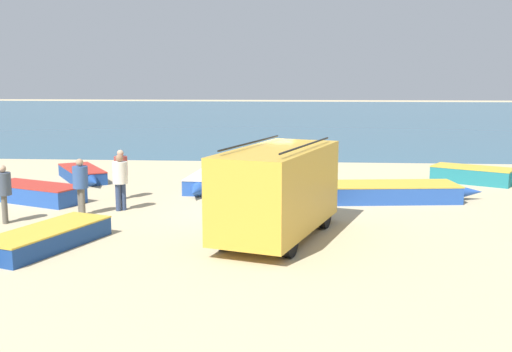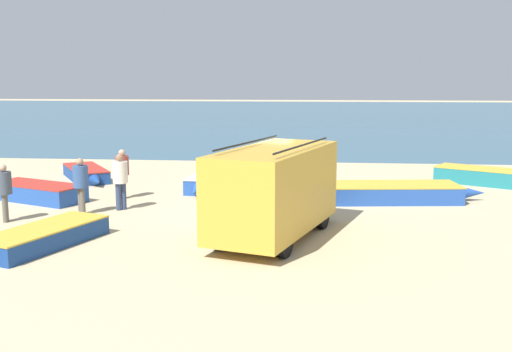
{
  "view_description": "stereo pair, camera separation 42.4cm",
  "coord_description": "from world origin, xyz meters",
  "px_view_note": "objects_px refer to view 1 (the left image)",
  "views": [
    {
      "loc": [
        1.52,
        -17.86,
        4.15
      ],
      "look_at": [
        0.02,
        1.38,
        1.0
      ],
      "focal_mm": 42.0,
      "sensor_mm": 36.0,
      "label": 1
    },
    {
      "loc": [
        1.94,
        -17.82,
        4.15
      ],
      "look_at": [
        0.02,
        1.38,
        1.0
      ],
      "focal_mm": 42.0,
      "sensor_mm": 36.0,
      "label": 2
    }
  ],
  "objects_px": {
    "fishing_rowboat_2": "(83,174)",
    "fisherman_0": "(3,188)",
    "fishing_rowboat_0": "(211,180)",
    "fishing_rowboat_3": "(43,239)",
    "fishing_rowboat_1": "(395,192)",
    "fishing_rowboat_6": "(32,193)",
    "fisherman_2": "(120,177)",
    "fisherman_1": "(121,170)",
    "fishing_rowboat_5": "(476,175)",
    "parked_van": "(278,189)",
    "fisherman_3": "(80,182)"
  },
  "relations": [
    {
      "from": "fishing_rowboat_5",
      "to": "fisherman_3",
      "type": "height_order",
      "value": "fisherman_3"
    },
    {
      "from": "fishing_rowboat_0",
      "to": "fisherman_3",
      "type": "distance_m",
      "value": 6.04
    },
    {
      "from": "fisherman_3",
      "to": "fisherman_0",
      "type": "bearing_deg",
      "value": 170.42
    },
    {
      "from": "fishing_rowboat_0",
      "to": "fisherman_0",
      "type": "height_order",
      "value": "fisherman_0"
    },
    {
      "from": "fishing_rowboat_3",
      "to": "fisherman_1",
      "type": "bearing_deg",
      "value": -161.17
    },
    {
      "from": "fishing_rowboat_5",
      "to": "fisherman_1",
      "type": "xyz_separation_m",
      "value": [
        -13.23,
        -4.31,
        0.71
      ]
    },
    {
      "from": "fishing_rowboat_6",
      "to": "fisherman_2",
      "type": "distance_m",
      "value": 3.76
    },
    {
      "from": "parked_van",
      "to": "fishing_rowboat_2",
      "type": "height_order",
      "value": "parked_van"
    },
    {
      "from": "parked_van",
      "to": "fishing_rowboat_6",
      "type": "height_order",
      "value": "parked_van"
    },
    {
      "from": "fishing_rowboat_3",
      "to": "fisherman_1",
      "type": "relative_size",
      "value": 2.46
    },
    {
      "from": "fishing_rowboat_5",
      "to": "parked_van",
      "type": "bearing_deg",
      "value": -100.01
    },
    {
      "from": "fishing_rowboat_1",
      "to": "fishing_rowboat_2",
      "type": "height_order",
      "value": "fishing_rowboat_1"
    },
    {
      "from": "fishing_rowboat_3",
      "to": "fishing_rowboat_0",
      "type": "bearing_deg",
      "value": -178.36
    },
    {
      "from": "fishing_rowboat_2",
      "to": "fishing_rowboat_3",
      "type": "relative_size",
      "value": 0.94
    },
    {
      "from": "fishing_rowboat_2",
      "to": "fishing_rowboat_5",
      "type": "bearing_deg",
      "value": 59.46
    },
    {
      "from": "fishing_rowboat_0",
      "to": "fishing_rowboat_3",
      "type": "xyz_separation_m",
      "value": [
        -2.83,
        -8.7,
        -0.04
      ]
    },
    {
      "from": "fisherman_3",
      "to": "fisherman_1",
      "type": "bearing_deg",
      "value": 38.18
    },
    {
      "from": "fishing_rowboat_2",
      "to": "fisherman_0",
      "type": "distance_m",
      "value": 7.41
    },
    {
      "from": "fisherman_0",
      "to": "fishing_rowboat_5",
      "type": "bearing_deg",
      "value": -176.65
    },
    {
      "from": "fishing_rowboat_2",
      "to": "fishing_rowboat_5",
      "type": "relative_size",
      "value": 1.07
    },
    {
      "from": "fishing_rowboat_3",
      "to": "fishing_rowboat_6",
      "type": "height_order",
      "value": "fishing_rowboat_6"
    },
    {
      "from": "parked_van",
      "to": "fishing_rowboat_2",
      "type": "relative_size",
      "value": 1.33
    },
    {
      "from": "fishing_rowboat_0",
      "to": "fisherman_3",
      "type": "height_order",
      "value": "fisherman_3"
    },
    {
      "from": "fishing_rowboat_6",
      "to": "fisherman_0",
      "type": "height_order",
      "value": "fisherman_0"
    },
    {
      "from": "fishing_rowboat_6",
      "to": "fisherman_3",
      "type": "xyz_separation_m",
      "value": [
        2.47,
        -1.97,
        0.75
      ]
    },
    {
      "from": "fisherman_0",
      "to": "fisherman_1",
      "type": "relative_size",
      "value": 0.99
    },
    {
      "from": "parked_van",
      "to": "fishing_rowboat_0",
      "type": "relative_size",
      "value": 1.03
    },
    {
      "from": "fishing_rowboat_1",
      "to": "fisherman_3",
      "type": "xyz_separation_m",
      "value": [
        -9.92,
        -3.01,
        0.75
      ]
    },
    {
      "from": "fishing_rowboat_3",
      "to": "fisherman_3",
      "type": "height_order",
      "value": "fisherman_3"
    },
    {
      "from": "fishing_rowboat_3",
      "to": "fisherman_0",
      "type": "relative_size",
      "value": 2.49
    },
    {
      "from": "fishing_rowboat_0",
      "to": "fishing_rowboat_3",
      "type": "relative_size",
      "value": 1.21
    },
    {
      "from": "fishing_rowboat_1",
      "to": "fisherman_2",
      "type": "height_order",
      "value": "fisherman_2"
    },
    {
      "from": "fishing_rowboat_0",
      "to": "fisherman_2",
      "type": "relative_size",
      "value": 2.85
    },
    {
      "from": "parked_van",
      "to": "fishing_rowboat_5",
      "type": "relative_size",
      "value": 1.42
    },
    {
      "from": "fisherman_0",
      "to": "fishing_rowboat_1",
      "type": "bearing_deg",
      "value": 175.58
    },
    {
      "from": "parked_van",
      "to": "fishing_rowboat_6",
      "type": "relative_size",
      "value": 1.25
    },
    {
      "from": "fishing_rowboat_5",
      "to": "fisherman_3",
      "type": "relative_size",
      "value": 2.12
    },
    {
      "from": "parked_van",
      "to": "fishing_rowboat_5",
      "type": "xyz_separation_m",
      "value": [
        7.59,
        9.01,
        -0.98
      ]
    },
    {
      "from": "fishing_rowboat_1",
      "to": "parked_van",
      "type": "bearing_deg",
      "value": -133.24
    },
    {
      "from": "fishing_rowboat_6",
      "to": "fisherman_2",
      "type": "relative_size",
      "value": 2.36
    },
    {
      "from": "fishing_rowboat_1",
      "to": "fisherman_1",
      "type": "distance_m",
      "value": 9.48
    },
    {
      "from": "fishing_rowboat_2",
      "to": "fishing_rowboat_3",
      "type": "bearing_deg",
      "value": -17.69
    },
    {
      "from": "fishing_rowboat_2",
      "to": "fishing_rowboat_6",
      "type": "distance_m",
      "value": 4.24
    },
    {
      "from": "fishing_rowboat_1",
      "to": "fisherman_3",
      "type": "relative_size",
      "value": 3.18
    },
    {
      "from": "fishing_rowboat_3",
      "to": "fishing_rowboat_1",
      "type": "bearing_deg",
      "value": 144.6
    },
    {
      "from": "fishing_rowboat_0",
      "to": "parked_van",
      "type": "bearing_deg",
      "value": 26.4
    },
    {
      "from": "fishing_rowboat_2",
      "to": "fishing_rowboat_3",
      "type": "xyz_separation_m",
      "value": [
        2.67,
        -9.86,
        -0.01
      ]
    },
    {
      "from": "fishing_rowboat_3",
      "to": "fisherman_0",
      "type": "xyz_separation_m",
      "value": [
        -2.24,
        2.5,
        0.77
      ]
    },
    {
      "from": "fisherman_0",
      "to": "fisherman_3",
      "type": "relative_size",
      "value": 0.97
    },
    {
      "from": "fisherman_1",
      "to": "fisherman_3",
      "type": "xyz_separation_m",
      "value": [
        -0.48,
        -2.55,
        0.02
      ]
    }
  ]
}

